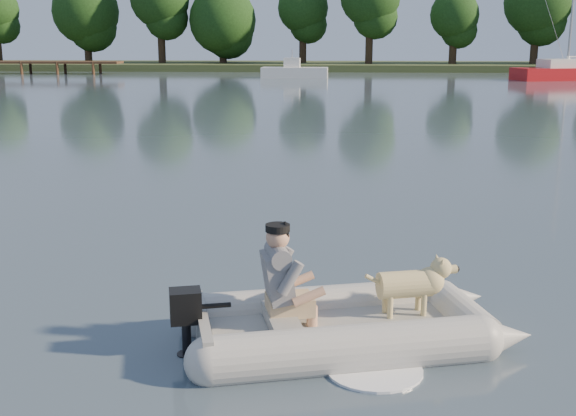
# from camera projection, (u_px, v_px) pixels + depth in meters

# --- Properties ---
(water) EXTENTS (160.00, 160.00, 0.00)m
(water) POSITION_uv_depth(u_px,v_px,m) (268.00, 323.00, 7.93)
(water) COLOR #505F6C
(water) RESTS_ON ground
(shore_bank) EXTENTS (160.00, 12.00, 0.70)m
(shore_bank) POSITION_uv_depth(u_px,v_px,m) (328.00, 67.00, 68.05)
(shore_bank) COLOR #47512D
(shore_bank) RESTS_ON water
(dock) EXTENTS (18.00, 2.00, 1.04)m
(dock) POSITION_uv_depth(u_px,v_px,m) (14.00, 67.00, 59.92)
(dock) COLOR #4C331E
(dock) RESTS_ON water
(treeline) EXTENTS (71.02, 7.35, 9.27)m
(treeline) POSITION_uv_depth(u_px,v_px,m) (289.00, 9.00, 66.20)
(treeline) COLOR #332316
(treeline) RESTS_ON shore_bank
(dinghy) EXTENTS (5.43, 4.57, 1.36)m
(dinghy) POSITION_uv_depth(u_px,v_px,m) (347.00, 288.00, 7.31)
(dinghy) COLOR #ABABA5
(dinghy) RESTS_ON water
(man) EXTENTS (0.84, 0.77, 1.06)m
(man) POSITION_uv_depth(u_px,v_px,m) (280.00, 274.00, 7.19)
(man) COLOR slate
(man) RESTS_ON dinghy
(dog) EXTENTS (0.97, 0.55, 0.61)m
(dog) POSITION_uv_depth(u_px,v_px,m) (405.00, 289.00, 7.50)
(dog) COLOR #CCBC75
(dog) RESTS_ON dinghy
(outboard_motor) EXTENTS (0.47, 0.38, 0.77)m
(outboard_motor) POSITION_uv_depth(u_px,v_px,m) (186.00, 325.00, 7.08)
(outboard_motor) COLOR black
(outboard_motor) RESTS_ON dinghy
(motorboat) EXTENTS (5.17, 2.10, 2.17)m
(motorboat) POSITION_uv_depth(u_px,v_px,m) (295.00, 65.00, 53.79)
(motorboat) COLOR white
(motorboat) RESTS_ON water
(sailboat) EXTENTS (9.08, 4.78, 11.96)m
(sailboat) POSITION_uv_depth(u_px,v_px,m) (573.00, 72.00, 51.59)
(sailboat) COLOR #B21418
(sailboat) RESTS_ON water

